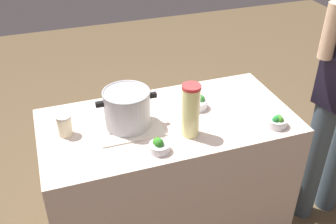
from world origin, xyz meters
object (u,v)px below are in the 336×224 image
at_px(cooking_pot, 127,108).
at_px(broccoli_bowl_center, 277,121).
at_px(mason_jar, 65,125).
at_px(broccoli_bowl_back, 159,146).
at_px(broccoli_bowl_front, 197,103).
at_px(lemonade_pitcher, 191,110).

height_order(cooking_pot, broccoli_bowl_center, cooking_pot).
height_order(mason_jar, broccoli_bowl_back, mason_jar).
distance_m(cooking_pot, mason_jar, 0.32).
distance_m(mason_jar, broccoli_bowl_back, 0.49).
xyz_separation_m(broccoli_bowl_front, broccoli_bowl_back, (-0.32, -0.30, -0.00)).
xyz_separation_m(cooking_pot, broccoli_bowl_back, (0.09, -0.25, -0.08)).
bearing_deg(broccoli_bowl_front, broccoli_bowl_back, -137.03).
bearing_deg(cooking_pot, broccoli_bowl_front, 6.39).
bearing_deg(lemonade_pitcher, cooking_pot, 148.02).
bearing_deg(broccoli_bowl_back, cooking_pot, 109.07).
distance_m(lemonade_pitcher, broccoli_bowl_front, 0.28).
bearing_deg(mason_jar, broccoli_bowl_front, 1.47).
height_order(lemonade_pitcher, mason_jar, lemonade_pitcher).
relative_size(cooking_pot, broccoli_bowl_center, 2.80).
bearing_deg(lemonade_pitcher, broccoli_bowl_center, -10.06).
height_order(lemonade_pitcher, broccoli_bowl_center, lemonade_pitcher).
height_order(lemonade_pitcher, broccoli_bowl_back, lemonade_pitcher).
distance_m(cooking_pot, broccoli_bowl_front, 0.42).
height_order(cooking_pot, broccoli_bowl_back, cooking_pot).
xyz_separation_m(broccoli_bowl_front, broccoli_bowl_center, (0.32, -0.30, -0.00)).
bearing_deg(broccoli_bowl_center, broccoli_bowl_front, 137.03).
relative_size(cooking_pot, broccoli_bowl_back, 3.11).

